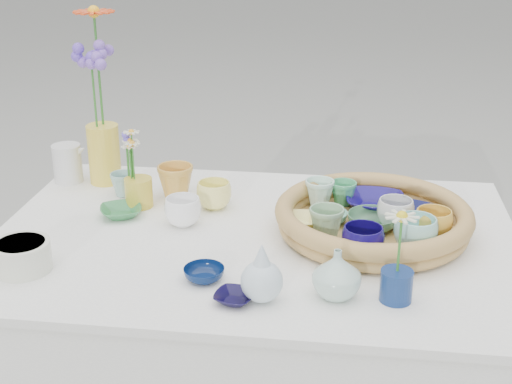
# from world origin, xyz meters

# --- Properties ---
(wicker_tray) EXTENTS (0.47, 0.47, 0.08)m
(wicker_tray) POSITION_xyz_m (0.28, 0.05, 0.80)
(wicker_tray) COLOR #9D7F44
(wicker_tray) RESTS_ON display_table
(tray_ceramic_0) EXTENTS (0.16, 0.16, 0.04)m
(tray_ceramic_0) POSITION_xyz_m (0.29, 0.16, 0.80)
(tray_ceramic_0) COLOR #12095A
(tray_ceramic_0) RESTS_ON wicker_tray
(tray_ceramic_1) EXTENTS (0.17, 0.17, 0.03)m
(tray_ceramic_1) POSITION_xyz_m (0.38, 0.10, 0.80)
(tray_ceramic_1) COLOR #06093D
(tray_ceramic_1) RESTS_ON wicker_tray
(tray_ceramic_2) EXTENTS (0.10, 0.10, 0.07)m
(tray_ceramic_2) POSITION_xyz_m (0.42, 0.01, 0.82)
(tray_ceramic_2) COLOR gold
(tray_ceramic_2) RESTS_ON wicker_tray
(tray_ceramic_3) EXTENTS (0.15, 0.15, 0.04)m
(tray_ceramic_3) POSITION_xyz_m (0.28, 0.04, 0.80)
(tray_ceramic_3) COLOR #457452
(tray_ceramic_3) RESTS_ON wicker_tray
(tray_ceramic_4) EXTENTS (0.11, 0.11, 0.08)m
(tray_ceramic_4) POSITION_xyz_m (0.17, -0.03, 0.82)
(tray_ceramic_4) COLOR #7EA77B
(tray_ceramic_4) RESTS_ON wicker_tray
(tray_ceramic_5) EXTENTS (0.11, 0.11, 0.03)m
(tray_ceramic_5) POSITION_xyz_m (0.18, 0.06, 0.80)
(tray_ceramic_5) COLOR #89CDB5
(tray_ceramic_5) RESTS_ON wicker_tray
(tray_ceramic_6) EXTENTS (0.09, 0.09, 0.07)m
(tray_ceramic_6) POSITION_xyz_m (0.15, 0.16, 0.82)
(tray_ceramic_6) COLOR silver
(tray_ceramic_6) RESTS_ON wicker_tray
(tray_ceramic_7) EXTENTS (0.09, 0.09, 0.07)m
(tray_ceramic_7) POSITION_xyz_m (0.33, 0.06, 0.82)
(tray_ceramic_7) COLOR silver
(tray_ceramic_7) RESTS_ON wicker_tray
(tray_ceramic_8) EXTENTS (0.10, 0.10, 0.03)m
(tray_ceramic_8) POSITION_xyz_m (0.34, 0.16, 0.80)
(tray_ceramic_8) COLOR #9DBDEA
(tray_ceramic_8) RESTS_ON wicker_tray
(tray_ceramic_9) EXTENTS (0.11, 0.11, 0.07)m
(tray_ceramic_9) POSITION_xyz_m (0.25, -0.12, 0.82)
(tray_ceramic_9) COLOR #0E0649
(tray_ceramic_9) RESTS_ON wicker_tray
(tray_ceramic_10) EXTENTS (0.10, 0.10, 0.02)m
(tray_ceramic_10) POSITION_xyz_m (0.10, 0.03, 0.79)
(tray_ceramic_10) COLOR #FFF689
(tray_ceramic_10) RESTS_ON wicker_tray
(tray_ceramic_11) EXTENTS (0.10, 0.10, 0.08)m
(tray_ceramic_11) POSITION_xyz_m (0.37, -0.06, 0.82)
(tray_ceramic_11) COLOR #8DCDC5
(tray_ceramic_11) RESTS_ON wicker_tray
(tray_ceramic_12) EXTENTS (0.08, 0.08, 0.06)m
(tray_ceramic_12) POSITION_xyz_m (0.21, 0.18, 0.81)
(tray_ceramic_12) COLOR #43A66B
(tray_ceramic_12) RESTS_ON wicker_tray
(loose_ceramic_0) EXTENTS (0.13, 0.13, 0.09)m
(loose_ceramic_0) POSITION_xyz_m (-0.24, 0.21, 0.81)
(loose_ceramic_0) COLOR gold
(loose_ceramic_0) RESTS_ON display_table
(loose_ceramic_1) EXTENTS (0.09, 0.09, 0.07)m
(loose_ceramic_1) POSITION_xyz_m (-0.13, 0.15, 0.80)
(loose_ceramic_1) COLOR #FFF57F
(loose_ceramic_1) RESTS_ON display_table
(loose_ceramic_2) EXTENTS (0.14, 0.14, 0.03)m
(loose_ceramic_2) POSITION_xyz_m (-0.35, 0.07, 0.78)
(loose_ceramic_2) COLOR #317B44
(loose_ceramic_2) RESTS_ON display_table
(loose_ceramic_3) EXTENTS (0.10, 0.10, 0.07)m
(loose_ceramic_3) POSITION_xyz_m (-0.18, 0.04, 0.80)
(loose_ceramic_3) COLOR white
(loose_ceramic_3) RESTS_ON display_table
(loose_ceramic_4) EXTENTS (0.10, 0.10, 0.03)m
(loose_ceramic_4) POSITION_xyz_m (-0.08, -0.23, 0.78)
(loose_ceramic_4) COLOR #081A44
(loose_ceramic_4) RESTS_ON display_table
(loose_ceramic_5) EXTENTS (0.08, 0.08, 0.06)m
(loose_ceramic_5) POSITION_xyz_m (-0.39, 0.20, 0.80)
(loose_ceramic_5) COLOR #89B5AC
(loose_ceramic_5) RESTS_ON display_table
(loose_ceramic_6) EXTENTS (0.09, 0.09, 0.02)m
(loose_ceramic_6) POSITION_xyz_m (0.00, -0.31, 0.77)
(loose_ceramic_6) COLOR black
(loose_ceramic_6) RESTS_ON display_table
(fluted_bowl) EXTENTS (0.16, 0.16, 0.07)m
(fluted_bowl) POSITION_xyz_m (-0.48, -0.24, 0.80)
(fluted_bowl) COLOR beige
(fluted_bowl) RESTS_ON display_table
(bud_vase_paleblue) EXTENTS (0.10, 0.10, 0.13)m
(bud_vase_paleblue) POSITION_xyz_m (0.05, -0.30, 0.83)
(bud_vase_paleblue) COLOR silver
(bud_vase_paleblue) RESTS_ON display_table
(bud_vase_seafoam) EXTENTS (0.12, 0.12, 0.10)m
(bud_vase_seafoam) POSITION_xyz_m (0.20, -0.26, 0.82)
(bud_vase_seafoam) COLOR #A9C9BB
(bud_vase_seafoam) RESTS_ON display_table
(bud_vase_cobalt) EXTENTS (0.08, 0.08, 0.07)m
(bud_vase_cobalt) POSITION_xyz_m (0.32, -0.26, 0.80)
(bud_vase_cobalt) COLOR navy
(bud_vase_cobalt) RESTS_ON display_table
(single_daisy) EXTENTS (0.10, 0.10, 0.14)m
(single_daisy) POSITION_xyz_m (0.32, -0.26, 0.89)
(single_daisy) COLOR silver
(single_daisy) RESTS_ON bud_vase_cobalt
(tall_vase_yellow) EXTENTS (0.11, 0.11, 0.17)m
(tall_vase_yellow) POSITION_xyz_m (-0.47, 0.30, 0.85)
(tall_vase_yellow) COLOR yellow
(tall_vase_yellow) RESTS_ON display_table
(gerbera) EXTENTS (0.14, 0.14, 0.33)m
(gerbera) POSITION_xyz_m (-0.47, 0.31, 1.09)
(gerbera) COLOR #ED4618
(gerbera) RESTS_ON tall_vase_yellow
(hydrangea) EXTENTS (0.10, 0.10, 0.28)m
(hydrangea) POSITION_xyz_m (-0.48, 0.28, 1.03)
(hydrangea) COLOR #6142C5
(hydrangea) RESTS_ON tall_vase_yellow
(white_pitcher) EXTENTS (0.12, 0.09, 0.11)m
(white_pitcher) POSITION_xyz_m (-0.58, 0.29, 0.82)
(white_pitcher) COLOR silver
(white_pitcher) RESTS_ON display_table
(daisy_cup) EXTENTS (0.09, 0.09, 0.08)m
(daisy_cup) POSITION_xyz_m (-0.33, 0.14, 0.80)
(daisy_cup) COLOR gold
(daisy_cup) RESTS_ON display_table
(daisy_posy) EXTENTS (0.08, 0.08, 0.13)m
(daisy_posy) POSITION_xyz_m (-0.34, 0.14, 0.91)
(daisy_posy) COLOR silver
(daisy_posy) RESTS_ON daisy_cup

